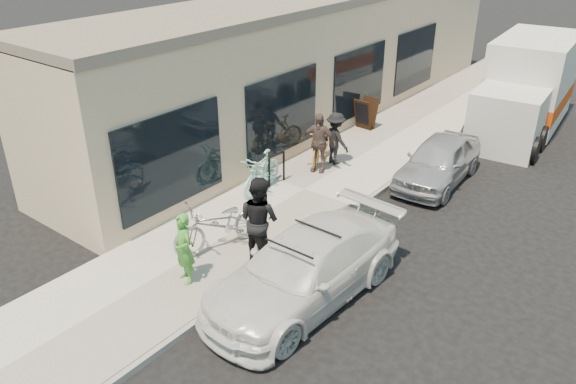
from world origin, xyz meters
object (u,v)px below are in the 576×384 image
Objects in this scene: man_standing at (259,220)px; sedan_silver at (438,161)px; cruiser_bike_b at (262,173)px; bystander_b at (318,142)px; woman_rider at (184,249)px; bike_rack at (277,166)px; bystander_a at (336,139)px; sandwich_board at (365,113)px; tandem_bike at (220,225)px; moving_truck at (526,90)px; sedan_white at (305,268)px; cruiser_bike_c at (321,145)px; cruiser_bike_a at (262,172)px.

sedan_silver is at bearing -99.75° from man_standing.
man_standing reaches higher than sedan_silver.
bystander_b is (0.40, 1.89, 0.35)m from cruiser_bike_b.
bystander_b is at bearing 116.69° from woman_rider.
bike_rack is 0.56× the size of bystander_a.
tandem_bike is at bearing -76.03° from sandwich_board.
moving_truck reaches higher than man_standing.
cruiser_bike_b is at bearing 95.07° from bystander_a.
woman_rider is at bearing 113.54° from bystander_a.
sedan_white is (3.33, -3.29, -0.01)m from bike_rack.
woman_rider is 0.86× the size of cruiser_bike_c.
moving_truck is at bearing 97.60° from woman_rider.
woman_rider is 4.11m from cruiser_bike_a.
moving_truck is at bearing 58.32° from cruiser_bike_a.
sedan_silver is 1.95× the size of cruiser_bike_b.
bike_rack is 0.85× the size of sandwich_board.
sedan_silver is at bearing 37.66° from cruiser_bike_a.
sedan_silver is 3.24m from bystander_b.
cruiser_bike_b is at bearing -49.27° from man_standing.
moving_truck is at bearing 67.56° from bike_rack.
tandem_bike is at bearing -71.85° from bike_rack.
bike_rack is 5.02m from sandwich_board.
sedan_white is at bearing -49.55° from cruiser_bike_a.
cruiser_bike_a is (0.30, -5.57, 0.00)m from sandwich_board.
sedan_silver is at bearing -26.01° from sandwich_board.
cruiser_bike_c is at bearing -77.87° from sandwich_board.
bike_rack is 0.39× the size of tandem_bike.
sedan_silver is at bearing 88.75° from tandem_bike.
bystander_b reaches higher than sandwich_board.
tandem_bike is (1.04, -3.17, 0.05)m from bike_rack.
woman_rider is 0.88× the size of bystander_b.
cruiser_bike_a is at bearing -49.22° from man_standing.
cruiser_bike_c is at bearing 76.79° from cruiser_bike_a.
tandem_bike is at bearing -179.32° from sedan_white.
man_standing is at bearing -88.94° from bystander_b.
sandwich_board is (-0.32, 5.01, 0.00)m from bike_rack.
woman_rider reaches higher than sedan_white.
cruiser_bike_a reaches higher than sandwich_board.
moving_truck is 9.90m from cruiser_bike_b.
bystander_b reaches higher than sedan_white.
man_standing is 4.61m from bystander_b.
moving_truck is 13.28m from woman_rider.
moving_truck is at bearing 47.20° from bystander_b.
bystander_a reaches higher than sedan_silver.
sedan_white reaches higher than sedan_silver.
woman_rider is at bearing -104.78° from moving_truck.
bike_rack is 0.56m from cruiser_bike_a.
bystander_a is at bearing -164.28° from sedan_silver.
sandwich_board is 8.34m from man_standing.
cruiser_bike_b is (-1.06, 2.61, -0.08)m from tandem_bike.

